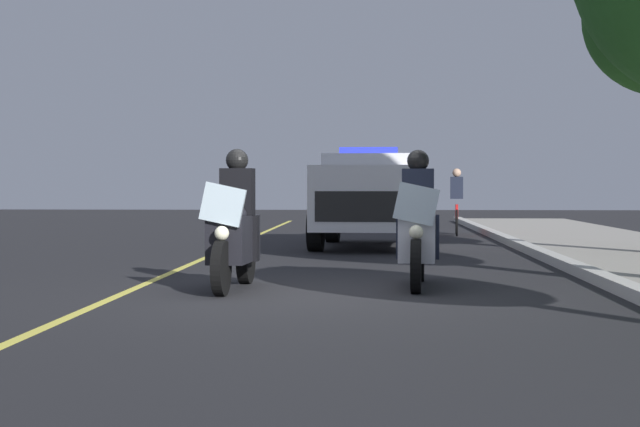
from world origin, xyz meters
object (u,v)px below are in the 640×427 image
police_suv (368,195)px  cyclist_background (457,202)px  police_motorcycle_lead_left (234,232)px  police_motorcycle_lead_right (418,231)px

police_suv → cyclist_background: size_ratio=2.85×
police_motorcycle_lead_left → police_motorcycle_lead_right: (-0.42, 2.24, 0.00)m
police_motorcycle_lead_left → police_motorcycle_lead_right: 2.28m
police_motorcycle_lead_left → police_suv: size_ratio=0.43×
police_motorcycle_lead_right → cyclist_background: police_motorcycle_lead_right is taller
police_motorcycle_lead_left → cyclist_background: 14.22m
police_motorcycle_lead_right → cyclist_background: (-13.29, 1.55, 0.14)m
cyclist_background → police_motorcycle_lead_left: bearing=-15.5°
police_motorcycle_lead_right → cyclist_background: size_ratio=1.22×
cyclist_background → police_motorcycle_lead_right: bearing=-6.7°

